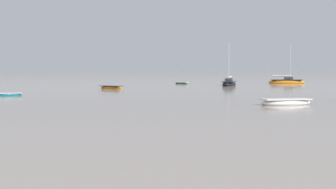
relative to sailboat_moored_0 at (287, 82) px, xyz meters
name	(u,v)px	position (x,y,z in m)	size (l,w,h in m)	color
sailboat_moored_0	(287,82)	(0.00, 0.00, 0.00)	(7.30, 4.73, 7.85)	orange
rowboat_moored_1	(9,95)	(-50.58, -32.81, -0.21)	(3.08, 1.47, 0.47)	#197084
rowboat_moored_2	(182,83)	(-20.65, 2.61, -0.21)	(2.54, 2.98, 0.47)	#23602D
rowboat_moored_3	(286,102)	(-26.85, -53.00, -0.14)	(4.62, 1.66, 0.73)	white
sailboat_moored_1	(229,84)	(-15.22, -8.56, 0.00)	(5.21, 7.14, 7.79)	black
rowboat_moored_4	(111,88)	(-36.80, -16.78, -0.16)	(3.65, 4.11, 0.65)	orange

